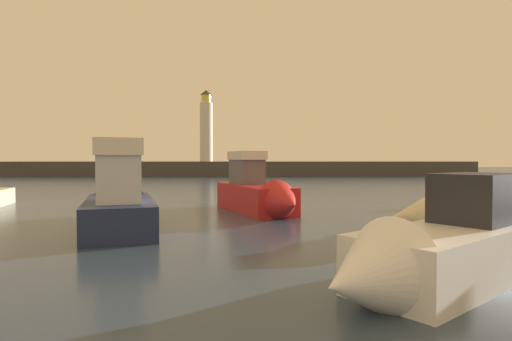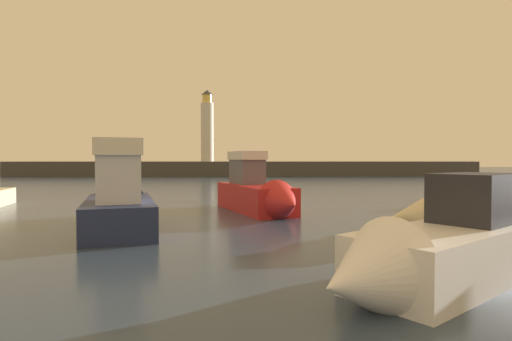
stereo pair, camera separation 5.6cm
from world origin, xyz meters
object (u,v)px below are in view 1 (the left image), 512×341
(motorboat_0, at_px, (459,214))
(mooring_buoy, at_px, (435,199))
(lighthouse, at_px, (206,128))
(motorboat_3, at_px, (119,203))
(motorboat_1, at_px, (259,193))
(motorboat_2, at_px, (441,250))

(motorboat_0, bearing_deg, mooring_buoy, 71.50)
(lighthouse, height_order, mooring_buoy, lighthouse)
(motorboat_3, relative_size, mooring_buoy, 8.67)
(motorboat_1, xyz_separation_m, motorboat_3, (-5.78, -4.28, -0.02))
(mooring_buoy, bearing_deg, lighthouse, 110.22)
(motorboat_0, distance_m, motorboat_3, 13.35)
(lighthouse, distance_m, mooring_buoy, 49.57)
(motorboat_2, bearing_deg, motorboat_3, 138.49)
(motorboat_2, height_order, motorboat_3, motorboat_3)
(motorboat_1, height_order, motorboat_3, motorboat_3)
(motorboat_2, height_order, mooring_buoy, motorboat_2)
(lighthouse, xyz_separation_m, motorboat_0, (14.48, -53.33, -7.34))
(motorboat_1, distance_m, mooring_buoy, 10.22)
(motorboat_1, xyz_separation_m, mooring_buoy, (9.99, 2.12, -0.51))
(lighthouse, xyz_separation_m, motorboat_1, (6.95, -48.10, -6.95))
(motorboat_2, bearing_deg, motorboat_0, 59.85)
(motorboat_0, xyz_separation_m, mooring_buoy, (2.46, 7.35, -0.12))
(lighthouse, distance_m, motorboat_1, 49.09)
(lighthouse, height_order, motorboat_1, lighthouse)
(lighthouse, relative_size, mooring_buoy, 12.60)
(motorboat_0, xyz_separation_m, motorboat_2, (-4.15, -7.15, 0.19))
(motorboat_0, bearing_deg, motorboat_2, -120.15)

